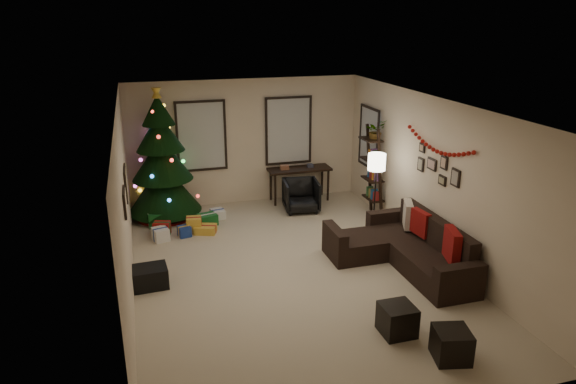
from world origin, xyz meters
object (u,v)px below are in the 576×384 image
at_px(christmas_tree, 162,164).
at_px(bookshelf, 373,173).
at_px(sofa, 405,249).
at_px(desk, 299,172).
at_px(desk_chair, 301,196).

bearing_deg(christmas_tree, bookshelf, -15.27).
bearing_deg(sofa, desk, 101.78).
xyz_separation_m(christmas_tree, desk, (2.95, 0.17, -0.47)).
distance_m(desk, desk_chair, 0.74).
height_order(sofa, bookshelf, bookshelf).
xyz_separation_m(desk, bookshelf, (1.17, -1.30, 0.25)).
bearing_deg(sofa, christmas_tree, 137.68).
relative_size(desk, desk_chair, 2.04).
bearing_deg(christmas_tree, sofa, -42.32).
bearing_deg(desk_chair, sofa, -65.39).
relative_size(sofa, bookshelf, 1.32).
height_order(desk, bookshelf, bookshelf).
bearing_deg(desk, christmas_tree, -176.63).
xyz_separation_m(sofa, bookshelf, (0.43, 2.23, 0.64)).
xyz_separation_m(christmas_tree, desk_chair, (2.78, -0.48, -0.79)).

